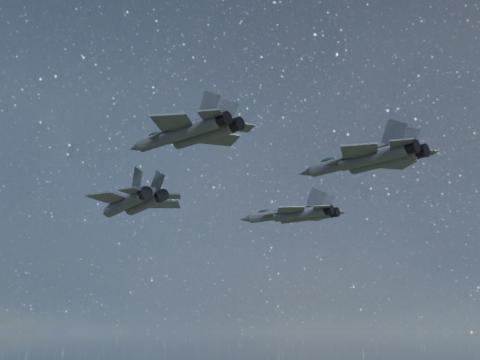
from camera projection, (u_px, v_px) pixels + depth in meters
The scene contains 4 objects.
jet_lead at pixel (132, 202), 74.07m from camera, with size 19.09×12.78×4.83m.
jet_left at pixel (295, 214), 83.74m from camera, with size 17.25×12.16×4.36m.
jet_right at pixel (189, 133), 61.19m from camera, with size 17.48×12.39×4.44m.
jet_slot at pixel (368, 159), 63.88m from camera, with size 17.82×12.40×4.48m.
Camera 1 is at (45.54, -54.03, 137.81)m, focal length 42.00 mm.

